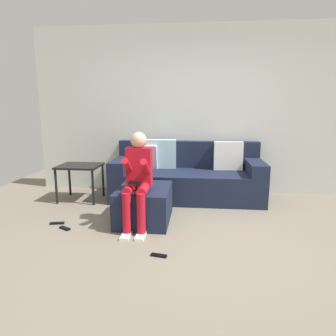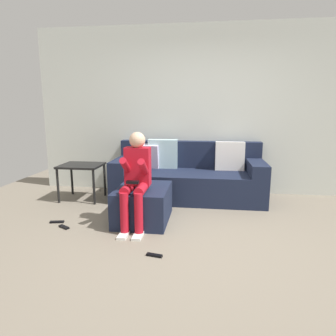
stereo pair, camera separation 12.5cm
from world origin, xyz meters
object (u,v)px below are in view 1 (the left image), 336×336
(couch_sectional, at_px, (187,177))
(remote_by_storage_bin, at_px, (65,228))
(remote_near_ottoman, at_px, (159,255))
(remote_under_side_table, at_px, (57,223))
(person_seated, at_px, (138,176))
(side_table, at_px, (80,170))
(ottoman, at_px, (144,204))

(couch_sectional, height_order, remote_by_storage_bin, couch_sectional)
(remote_near_ottoman, relative_size, remote_under_side_table, 0.92)
(couch_sectional, relative_size, remote_by_storage_bin, 15.08)
(person_seated, relative_size, side_table, 1.82)
(remote_under_side_table, bearing_deg, couch_sectional, 28.61)
(ottoman, distance_m, person_seated, 0.47)
(remote_by_storage_bin, bearing_deg, remote_near_ottoman, 5.12)
(remote_near_ottoman, bearing_deg, couch_sectional, 95.83)
(remote_by_storage_bin, bearing_deg, ottoman, 52.30)
(person_seated, distance_m, side_table, 1.50)
(couch_sectional, xyz_separation_m, remote_under_side_table, (-1.55, -1.31, -0.32))
(remote_near_ottoman, distance_m, remote_under_side_table, 1.53)
(person_seated, height_order, remote_by_storage_bin, person_seated)
(couch_sectional, relative_size, person_seated, 2.04)
(person_seated, relative_size, remote_by_storage_bin, 7.39)
(couch_sectional, height_order, remote_near_ottoman, couch_sectional)
(couch_sectional, relative_size, remote_under_side_table, 13.51)
(ottoman, distance_m, remote_by_storage_bin, 0.99)
(couch_sectional, bearing_deg, ottoman, -114.51)
(ottoman, bearing_deg, remote_near_ottoman, -71.55)
(remote_under_side_table, bearing_deg, side_table, 83.42)
(side_table, distance_m, remote_near_ottoman, 2.29)
(couch_sectional, bearing_deg, remote_by_storage_bin, -133.61)
(person_seated, xyz_separation_m, remote_by_storage_bin, (-0.86, -0.16, -0.62))
(remote_under_side_table, bearing_deg, remote_near_ottoman, -38.54)
(couch_sectional, distance_m, side_table, 1.67)
(side_table, relative_size, remote_near_ottoman, 3.97)
(person_seated, xyz_separation_m, remote_near_ottoman, (0.34, -0.71, -0.62))
(remote_near_ottoman, bearing_deg, remote_by_storage_bin, 166.58)
(person_seated, bearing_deg, remote_near_ottoman, -64.33)
(couch_sectional, relative_size, remote_near_ottoman, 14.70)
(person_seated, distance_m, remote_under_side_table, 1.20)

